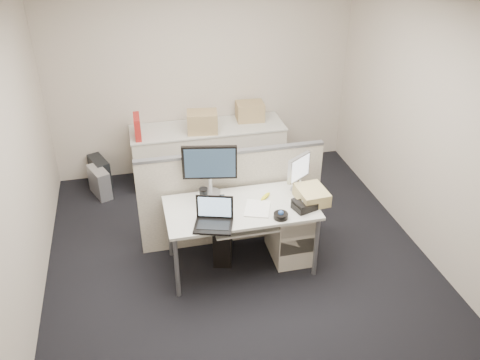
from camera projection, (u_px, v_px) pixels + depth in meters
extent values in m
cube|color=black|center=(241.00, 264.00, 5.41)|extent=(4.00, 4.50, 0.01)
cube|color=white|center=(241.00, 0.00, 4.04)|extent=(4.00, 4.50, 0.01)
cube|color=#BEB0A2|center=(202.00, 74.00, 6.61)|extent=(4.00, 0.02, 2.70)
cube|color=#BEB0A2|center=(332.00, 330.00, 2.83)|extent=(4.00, 0.02, 2.70)
cube|color=#BEB0A2|center=(13.00, 175.00, 4.33)|extent=(0.02, 4.50, 2.70)
cube|color=#BEB0A2|center=(434.00, 131.00, 5.11)|extent=(0.02, 4.50, 2.70)
cube|color=beige|center=(241.00, 208.00, 5.04)|extent=(1.50, 0.75, 0.03)
cylinder|color=slate|center=(177.00, 268.00, 4.82)|extent=(0.04, 0.04, 0.70)
cylinder|color=slate|center=(169.00, 228.00, 5.36)|extent=(0.04, 0.04, 0.70)
cylinder|color=slate|center=(316.00, 247.00, 5.09)|extent=(0.04, 0.04, 0.70)
cylinder|color=slate|center=(296.00, 212.00, 5.64)|extent=(0.04, 0.04, 0.70)
cube|color=beige|center=(245.00, 226.00, 4.94)|extent=(0.62, 0.32, 0.02)
cube|color=beige|center=(290.00, 230.00, 5.39)|extent=(0.40, 0.55, 0.65)
cube|color=beige|center=(232.00, 198.00, 5.50)|extent=(2.00, 0.06, 1.10)
cube|color=beige|center=(208.00, 153.00, 6.84)|extent=(2.00, 0.60, 0.72)
cube|color=black|center=(210.00, 171.00, 5.10)|extent=(0.58, 0.31, 0.55)
cube|color=#B7B7BC|center=(298.00, 173.00, 5.21)|extent=(0.36, 0.31, 0.39)
cube|color=black|center=(213.00, 215.00, 4.67)|extent=(0.41, 0.36, 0.26)
cylinder|color=black|center=(281.00, 216.00, 4.85)|extent=(0.17, 0.17, 0.05)
cube|color=black|center=(304.00, 206.00, 4.98)|extent=(0.25, 0.23, 0.07)
cube|color=silver|center=(258.00, 209.00, 4.99)|extent=(0.33, 0.37, 0.01)
cube|color=yellow|center=(258.00, 204.00, 5.07)|extent=(0.08, 0.08, 0.01)
cylinder|color=black|center=(204.00, 197.00, 5.02)|extent=(0.10, 0.10, 0.18)
ellipsoid|color=#F6F41F|center=(265.00, 196.00, 5.16)|extent=(0.15, 0.15, 0.04)
cube|color=black|center=(222.00, 197.00, 5.17)|extent=(0.07, 0.10, 0.01)
cube|color=tan|center=(312.00, 195.00, 5.10)|extent=(0.30, 0.37, 0.13)
cube|color=black|center=(250.00, 223.00, 4.95)|extent=(0.47, 0.25, 0.02)
cube|color=black|center=(223.00, 238.00, 5.43)|extent=(0.29, 0.50, 0.43)
cube|color=black|center=(100.00, 172.00, 6.73)|extent=(0.30, 0.44, 0.38)
cube|color=#B7B7BC|center=(100.00, 182.00, 6.51)|extent=(0.30, 0.43, 0.37)
cube|color=tan|center=(202.00, 123.00, 6.47)|extent=(0.42, 0.33, 0.29)
cube|color=tan|center=(250.00, 112.00, 6.80)|extent=(0.38, 0.30, 0.26)
cube|color=#A91E1B|center=(137.00, 127.00, 6.33)|extent=(0.08, 0.32, 0.30)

